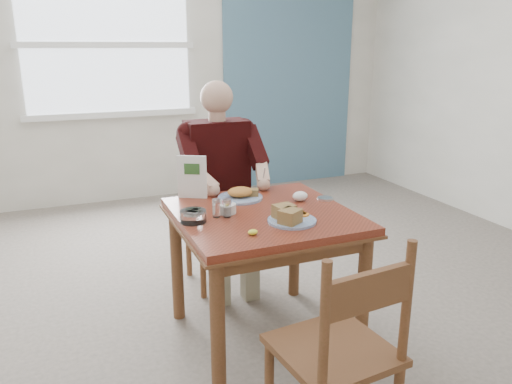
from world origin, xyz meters
name	(u,v)px	position (x,y,z in m)	size (l,w,h in m)	color
floor	(263,336)	(0.00, 0.00, 0.00)	(6.00, 6.00, 0.00)	#5F554C
wall_back	(149,65)	(0.00, 3.00, 1.40)	(5.50, 5.50, 0.00)	silver
accent_panel	(290,63)	(1.60, 2.98, 1.40)	(1.60, 0.02, 2.80)	slate
lemon_wedge	(253,232)	(-0.18, -0.29, 0.76)	(0.05, 0.03, 0.03)	yellow
napkin	(300,196)	(0.27, 0.10, 0.78)	(0.09, 0.07, 0.06)	white
metal_dish	(325,198)	(0.41, 0.07, 0.76)	(0.09, 0.09, 0.01)	silver
window	(107,45)	(-0.40, 2.97, 1.60)	(1.72, 0.04, 1.42)	white
table	(263,232)	(0.00, 0.00, 0.64)	(0.92, 0.92, 0.75)	maroon
chair_far	(218,215)	(0.00, 0.80, 0.48)	(0.42, 0.42, 0.95)	brown
chair_near	(340,353)	(-0.07, -0.91, 0.48)	(0.46, 0.46, 0.95)	brown
diner	(221,171)	(0.00, 0.71, 0.81)	(0.53, 0.56, 1.39)	gray
near_plate	(290,216)	(0.06, -0.20, 0.78)	(0.32, 0.32, 0.08)	white
far_plate	(241,194)	(-0.03, 0.26, 0.78)	(0.33, 0.33, 0.07)	white
caddy	(227,208)	(-0.18, 0.05, 0.78)	(0.11, 0.11, 0.07)	white
shakers	(222,208)	(-0.23, 0.00, 0.80)	(0.11, 0.08, 0.10)	white
creamer	(193,216)	(-0.39, -0.01, 0.78)	(0.15, 0.15, 0.06)	white
menu	(192,177)	(-0.28, 0.39, 0.88)	(0.16, 0.09, 0.25)	white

